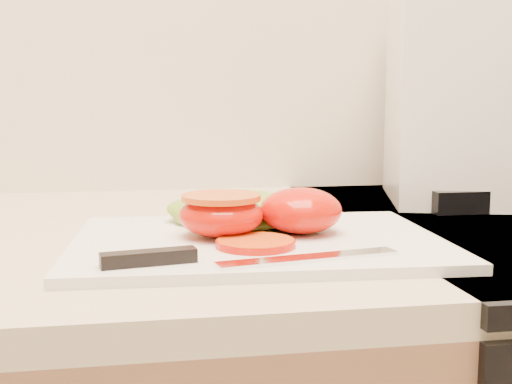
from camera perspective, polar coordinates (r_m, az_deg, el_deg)
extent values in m
cube|color=beige|center=(0.77, -4.14, -4.12)|extent=(3.92, 0.65, 0.03)
cube|color=silver|center=(0.65, 0.15, -4.47)|extent=(0.38, 0.28, 0.01)
ellipsoid|color=red|center=(0.67, 4.00, -1.64)|extent=(0.09, 0.09, 0.05)
ellipsoid|color=red|center=(0.65, -3.12, -2.10)|extent=(0.09, 0.09, 0.04)
cylinder|color=red|center=(0.65, -3.13, -0.48)|extent=(0.08, 0.08, 0.01)
cylinder|color=#E75F0D|center=(0.61, -0.03, -4.56)|extent=(0.07, 0.07, 0.01)
ellipsoid|color=#93BB31|center=(0.72, -1.81, -1.64)|extent=(0.19, 0.17, 0.03)
ellipsoid|color=#93BB31|center=(0.73, 1.75, -1.77)|extent=(0.13, 0.12, 0.02)
cube|color=silver|center=(0.56, 4.74, -5.87)|extent=(0.17, 0.05, 0.00)
cube|color=black|center=(0.55, -9.51, -5.77)|extent=(0.08, 0.03, 0.01)
cube|color=white|center=(1.00, 17.81, 7.88)|extent=(0.26, 0.30, 0.30)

